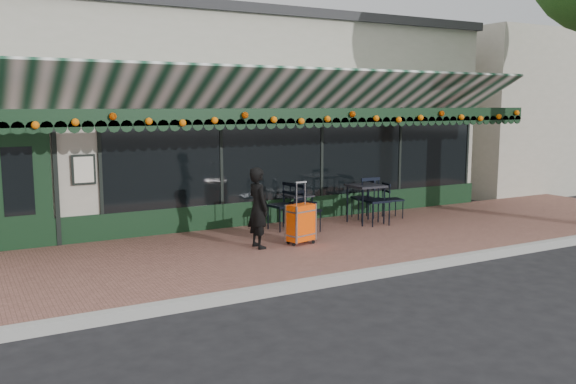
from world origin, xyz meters
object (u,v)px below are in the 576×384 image
chair_a_right (393,200)px  chair_b_left (282,206)px  cafe_table_a (366,189)px  woman (258,208)px  cafe_table_b (298,198)px  chair_b_front (308,211)px  suitcase (301,223)px  chair_b_right (303,203)px  chair_a_front (376,201)px  chair_a_left (363,198)px

chair_a_right → chair_b_left: (-2.80, 0.06, 0.08)m
cafe_table_a → chair_b_left: 1.94m
woman → cafe_table_b: (1.67, 1.50, -0.14)m
chair_b_front → suitcase: bearing=-152.6°
woman → chair_b_right: size_ratio=1.60×
chair_b_right → chair_a_right: bearing=-116.7°
woman → suitcase: (0.81, -0.11, -0.34)m
cafe_table_a → chair_a_front: bearing=-74.7°
cafe_table_a → chair_a_left: (0.28, 0.49, -0.30)m
chair_a_right → chair_b_right: 2.16m
chair_a_right → chair_a_front: chair_a_front is taller
chair_a_front → chair_b_right: chair_a_front is taller
chair_b_left → chair_b_front: size_ratio=1.14×
chair_a_left → chair_a_right: (0.61, -0.29, -0.04)m
cafe_table_a → chair_b_left: (-1.91, 0.25, -0.26)m
chair_b_left → chair_b_right: (0.66, 0.27, -0.04)m
chair_a_right → chair_b_left: chair_b_left is taller
chair_a_left → chair_a_right: size_ratio=1.10×
chair_b_left → chair_b_front: bearing=25.0°
suitcase → cafe_table_b: suitcase is taller
suitcase → cafe_table_a: bearing=10.2°
chair_a_left → chair_b_right: (-1.52, 0.04, 0.00)m
chair_a_front → chair_b_right: (-1.32, 0.79, -0.05)m
suitcase → chair_a_front: size_ratio=1.13×
cafe_table_b → chair_a_front: 1.64m
woman → suitcase: bearing=-98.8°
chair_b_right → chair_b_front: chair_b_right is taller
woman → cafe_table_a: size_ratio=1.73×
chair_a_left → cafe_table_a: bearing=-17.8°
woman → chair_a_front: (3.09, 0.68, -0.21)m
chair_a_front → chair_b_left: bearing=169.1°
suitcase → chair_b_front: (0.65, 0.82, 0.04)m
suitcase → chair_b_left: size_ratio=1.17×
chair_a_left → chair_a_front: 0.78m
cafe_table_b → chair_a_front: chair_a_front is taller
woman → cafe_table_a: bearing=-73.7°
chair_a_right → chair_a_front: (-0.82, -0.46, 0.10)m
cafe_table_b → chair_b_right: chair_b_right is taller
suitcase → chair_b_right: 1.86m
cafe_table_a → chair_b_right: 1.39m
cafe_table_a → chair_b_left: chair_b_left is taller
chair_a_front → chair_b_front: size_ratio=1.19×
cafe_table_b → chair_b_right: 0.16m
chair_a_right → chair_b_right: size_ratio=0.90×
chair_a_left → chair_b_right: size_ratio=0.99×
woman → chair_a_left: 3.61m
cafe_table_a → chair_a_front: chair_a_front is taller
cafe_table_a → chair_b_front: bearing=-171.6°
cafe_table_a → chair_a_right: bearing=12.3°
woman → chair_b_left: size_ratio=1.48×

